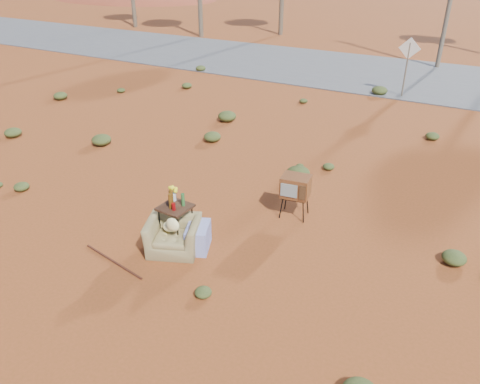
% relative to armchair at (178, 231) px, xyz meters
% --- Properties ---
extents(ground, '(140.00, 140.00, 0.00)m').
position_rel_armchair_xyz_m(ground, '(0.21, 0.23, -0.40)').
color(ground, brown).
rests_on(ground, ground).
extents(highway, '(140.00, 7.00, 0.04)m').
position_rel_armchair_xyz_m(highway, '(0.21, 15.23, -0.38)').
color(highway, '#565659').
rests_on(highway, ground).
extents(armchair, '(1.27, 1.10, 0.85)m').
position_rel_armchair_xyz_m(armchair, '(0.00, 0.00, 0.00)').
color(armchair, olive).
rests_on(armchair, ground).
extents(tv_unit, '(0.64, 0.55, 0.94)m').
position_rel_armchair_xyz_m(tv_unit, '(1.47, 2.20, 0.30)').
color(tv_unit, black).
rests_on(tv_unit, ground).
extents(side_table, '(0.60, 0.60, 1.12)m').
position_rel_armchair_xyz_m(side_table, '(-0.20, 0.23, 0.43)').
color(side_table, '#3A2215').
rests_on(side_table, ground).
extents(rusty_bar, '(1.58, 0.35, 0.04)m').
position_rel_armchair_xyz_m(rusty_bar, '(-0.82, -0.93, -0.38)').
color(rusty_bar, '#491F13').
rests_on(rusty_bar, ground).
extents(road_sign, '(0.78, 0.06, 2.19)m').
position_rel_armchair_xyz_m(road_sign, '(1.71, 12.23, 1.10)').
color(road_sign, brown).
rests_on(road_sign, ground).
extents(scrub_patch, '(17.49, 8.07, 0.33)m').
position_rel_armchair_xyz_m(scrub_patch, '(-0.61, 4.64, -0.26)').
color(scrub_patch, '#424B21').
rests_on(scrub_patch, ground).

